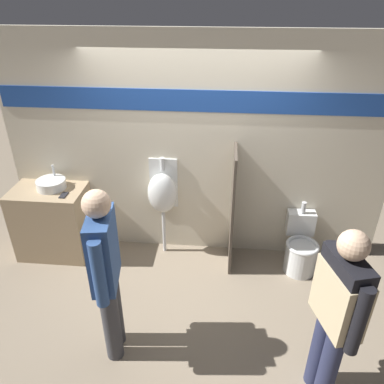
{
  "coord_description": "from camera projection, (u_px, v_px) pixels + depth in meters",
  "views": [
    {
      "loc": [
        0.33,
        -3.44,
        3.08
      ],
      "look_at": [
        0.0,
        0.17,
        1.05
      ],
      "focal_mm": 35.0,
      "sensor_mm": 36.0,
      "label": 1
    }
  ],
  "objects": [
    {
      "name": "sink_basin",
      "position": [
        51.0,
        184.0,
        4.49
      ],
      "size": [
        0.35,
        0.35,
        0.25
      ],
      "color": "silver",
      "rests_on": "sink_counter"
    },
    {
      "name": "person_with_lanyard",
      "position": [
        106.0,
        271.0,
        3.16
      ],
      "size": [
        0.26,
        0.6,
        1.73
      ],
      "rotation": [
        0.0,
        0.0,
        1.72
      ],
      "color": "#3D3D42",
      "rests_on": "ground_plane"
    },
    {
      "name": "display_wall",
      "position": [
        195.0,
        151.0,
        4.38
      ],
      "size": [
        4.51,
        0.07,
        2.7
      ],
      "color": "beige",
      "rests_on": "ground_plane"
    },
    {
      "name": "divider_near_counter",
      "position": [
        232.0,
        210.0,
        4.38
      ],
      "size": [
        0.03,
        0.53,
        1.51
      ],
      "color": "#4C4238",
      "rests_on": "ground_plane"
    },
    {
      "name": "person_in_vest",
      "position": [
        337.0,
        308.0,
        2.78
      ],
      "size": [
        0.32,
        0.56,
        1.66
      ],
      "rotation": [
        0.0,
        0.0,
        1.84
      ],
      "color": "#282D4C",
      "rests_on": "ground_plane"
    },
    {
      "name": "urinal_near_counter",
      "position": [
        163.0,
        193.0,
        4.52
      ],
      "size": [
        0.36,
        0.25,
        1.29
      ],
      "color": "silver",
      "rests_on": "ground_plane"
    },
    {
      "name": "cell_phone",
      "position": [
        64.0,
        195.0,
        4.35
      ],
      "size": [
        0.07,
        0.14,
        0.01
      ],
      "color": "#232328",
      "rests_on": "sink_counter"
    },
    {
      "name": "sink_counter",
      "position": [
        53.0,
        222.0,
        4.7
      ],
      "size": [
        0.87,
        0.55,
        0.91
      ],
      "color": "tan",
      "rests_on": "ground_plane"
    },
    {
      "name": "ground_plane",
      "position": [
        191.0,
        275.0,
        4.52
      ],
      "size": [
        16.0,
        16.0,
        0.0
      ],
      "primitive_type": "plane",
      "color": "gray"
    },
    {
      "name": "toilet",
      "position": [
        301.0,
        249.0,
        4.51
      ],
      "size": [
        0.39,
        0.55,
        0.82
      ],
      "color": "silver",
      "rests_on": "ground_plane"
    }
  ]
}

